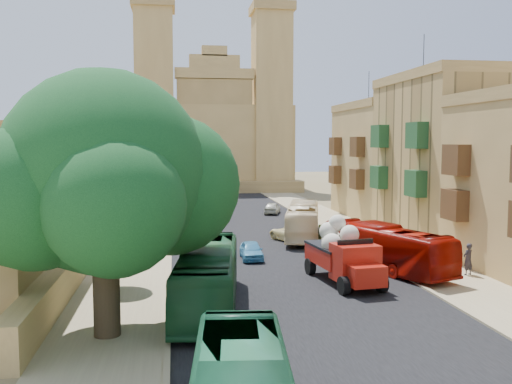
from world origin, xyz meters
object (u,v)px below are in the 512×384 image
object	(u,v)px
car_white_a	(200,222)
pedestrian_a	(468,259)
car_cream	(293,233)
pedestrian_c	(451,259)
street_tree_b	(130,201)
bus_red_east	(385,248)
red_truck	(344,254)
olive_pickup	(345,240)
car_blue_a	(251,250)
street_tree_d	(145,186)
bus_cream_east	(303,221)
car_blue_b	(190,194)
church	(212,133)
street_tree_a	(113,232)
street_tree_c	(139,190)
car_dkblue	(200,204)
bus_green_north	(208,277)
car_white_b	(272,208)
ficus_tree	(106,180)

from	to	relation	value
car_white_a	pedestrian_a	distance (m)	25.70
car_cream	pedestrian_c	world-z (taller)	pedestrian_c
street_tree_b	bus_red_east	world-z (taller)	street_tree_b
bus_red_east	pedestrian_a	world-z (taller)	bus_red_east
red_truck	bus_red_east	xyz separation A→B (m)	(3.54, 2.74, -0.25)
olive_pickup	car_white_a	size ratio (longest dim) A/B	1.15
street_tree_b	car_blue_a	size ratio (longest dim) A/B	1.48
olive_pickup	pedestrian_c	world-z (taller)	olive_pickup
pedestrian_a	street_tree_b	bearing A→B (deg)	-52.46
street_tree_d	bus_cream_east	bearing A→B (deg)	-57.26
car_blue_a	car_white_a	world-z (taller)	car_white_a
olive_pickup	car_blue_b	world-z (taller)	olive_pickup
church	street_tree_a	bearing A→B (deg)	-98.54
street_tree_b	bus_cream_east	size ratio (longest dim) A/B	0.50
street_tree_c	street_tree_a	bearing A→B (deg)	-90.00
car_white_a	bus_cream_east	bearing A→B (deg)	-60.79
street_tree_a	car_cream	bearing A→B (deg)	45.48
bus_red_east	car_white_a	distance (m)	21.57
car_white_a	car_dkblue	distance (m)	16.19
car_blue_a	church	bearing A→B (deg)	90.20
street_tree_b	bus_cream_east	bearing A→B (deg)	9.05
street_tree_c	bus_green_north	size ratio (longest dim) A/B	0.46
bus_red_east	street_tree_c	bearing A→B (deg)	-73.45
church	car_white_a	xyz separation A→B (m)	(-4.29, -45.96, -8.83)
bus_green_north	bus_cream_east	xyz separation A→B (m)	(9.07, 19.03, -0.08)
street_tree_a	street_tree_b	xyz separation A→B (m)	(0.00, 12.00, 0.47)
red_truck	street_tree_c	bearing A→B (deg)	117.65
street_tree_a	street_tree_c	xyz separation A→B (m)	(0.00, 24.00, 0.33)
street_tree_a	car_dkblue	xyz separation A→B (m)	(6.49, 36.82, -2.51)
car_white_a	car_white_b	xyz separation A→B (m)	(8.58, 10.20, -0.03)
car_blue_a	car_blue_b	distance (m)	42.64
ficus_tree	bus_cream_east	size ratio (longest dim) A/B	1.04
car_cream	street_tree_d	bearing A→B (deg)	-83.62
bus_cream_east	car_blue_b	size ratio (longest dim) A/B	2.59
red_truck	olive_pickup	world-z (taller)	red_truck
street_tree_c	olive_pickup	world-z (taller)	street_tree_c
street_tree_a	car_white_a	size ratio (longest dim) A/B	1.13
street_tree_b	olive_pickup	size ratio (longest dim) A/B	1.13
red_truck	car_blue_a	world-z (taller)	red_truck
street_tree_c	car_dkblue	distance (m)	14.65
street_tree_d	ficus_tree	bearing A→B (deg)	-89.22
street_tree_a	street_tree_b	distance (m)	12.01
red_truck	car_cream	bearing A→B (deg)	90.24
ficus_tree	pedestrian_a	distance (m)	22.61
bus_green_north	bus_red_east	distance (m)	13.42
bus_cream_east	car_white_b	xyz separation A→B (m)	(0.29, 16.62, -0.83)
street_tree_b	bus_red_east	bearing A→B (deg)	-31.24
red_truck	bus_cream_east	distance (m)	15.01
bus_green_north	pedestrian_a	bearing A→B (deg)	23.59
bus_cream_east	car_blue_b	distance (m)	35.86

